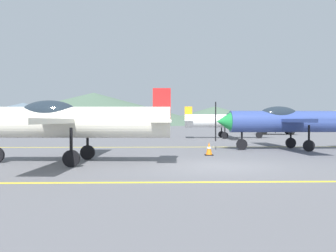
# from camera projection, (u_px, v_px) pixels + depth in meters

# --- Properties ---
(ground_plane) EXTENTS (400.00, 400.00, 0.00)m
(ground_plane) POSITION_uv_depth(u_px,v_px,m) (219.00, 166.00, 12.21)
(ground_plane) COLOR slate
(apron_line_near) EXTENTS (80.00, 0.16, 0.01)m
(apron_line_near) POSITION_uv_depth(u_px,v_px,m) (239.00, 182.00, 9.13)
(apron_line_near) COLOR yellow
(apron_line_near) RESTS_ON ground_plane
(apron_line_far) EXTENTS (80.00, 0.16, 0.01)m
(apron_line_far) POSITION_uv_depth(u_px,v_px,m) (193.00, 147.00, 20.87)
(apron_line_far) COLOR yellow
(apron_line_far) RESTS_ON ground_plane
(airplane_near) EXTENTS (7.88, 9.08, 2.72)m
(airplane_near) POSITION_uv_depth(u_px,v_px,m) (66.00, 121.00, 13.13)
(airplane_near) COLOR silver
(airplane_near) RESTS_ON ground_plane
(airplane_mid) EXTENTS (7.87, 9.07, 2.72)m
(airplane_mid) POSITION_uv_depth(u_px,v_px,m) (290.00, 121.00, 19.02)
(airplane_mid) COLOR #33478C
(airplane_mid) RESTS_ON ground_plane
(airplane_far) EXTENTS (7.89, 9.09, 2.72)m
(airplane_far) POSITION_uv_depth(u_px,v_px,m) (229.00, 120.00, 30.96)
(airplane_far) COLOR white
(airplane_far) RESTS_ON ground_plane
(car_sedan) EXTENTS (4.48, 2.42, 1.62)m
(car_sedan) POSITION_uv_depth(u_px,v_px,m) (276.00, 127.00, 39.05)
(car_sedan) COLOR black
(car_sedan) RESTS_ON ground_plane
(traffic_cone_front) EXTENTS (0.36, 0.36, 0.59)m
(traffic_cone_front) POSITION_uv_depth(u_px,v_px,m) (209.00, 149.00, 16.01)
(traffic_cone_front) COLOR black
(traffic_cone_front) RESTS_ON ground_plane
(hill_left) EXTENTS (71.49, 71.49, 9.43)m
(hill_left) POSITION_uv_depth(u_px,v_px,m) (23.00, 113.00, 166.32)
(hill_left) COLOR slate
(hill_left) RESTS_ON ground_plane
(hill_centerleft) EXTENTS (82.40, 82.40, 10.90)m
(hill_centerleft) POSITION_uv_depth(u_px,v_px,m) (94.00, 109.00, 123.79)
(hill_centerleft) COLOR #4C6651
(hill_centerleft) RESTS_ON ground_plane
(hill_centerright) EXTENTS (53.16, 53.16, 7.36)m
(hill_centerright) POSITION_uv_depth(u_px,v_px,m) (215.00, 115.00, 154.44)
(hill_centerright) COLOR #4C6651
(hill_centerright) RESTS_ON ground_plane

